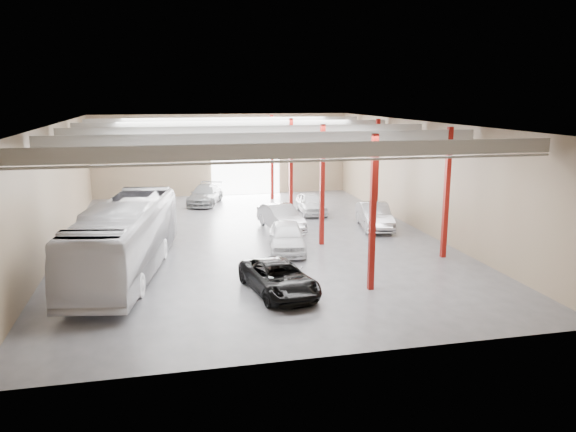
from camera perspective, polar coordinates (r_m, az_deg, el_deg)
name	(u,v)px	position (r m, az deg, el deg)	size (l,w,h in m)	color
depot_shell	(252,157)	(33.82, -3.67, 6.01)	(22.12, 32.12, 7.06)	#4D4D53
coach_bus	(125,238)	(28.40, -16.19, -2.21)	(3.00, 12.81, 3.57)	silver
black_sedan	(279,278)	(24.91, -0.93, -6.30)	(2.36, 5.13, 1.42)	black
car_row_a	(287,237)	(31.44, -0.11, -2.11)	(1.98, 4.92, 1.68)	white
car_row_b	(281,217)	(36.55, -0.73, -0.13)	(1.69, 4.85, 1.60)	#ADADB2
car_row_c	(205,195)	(45.53, -8.41, 2.16)	(2.13, 5.24, 1.52)	gray
car_right_near	(374,216)	(37.24, 8.76, 0.02)	(1.77, 5.07, 1.67)	#ACABB0
car_right_far	(311,203)	(41.54, 2.38, 1.31)	(1.79, 4.46, 1.52)	silver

